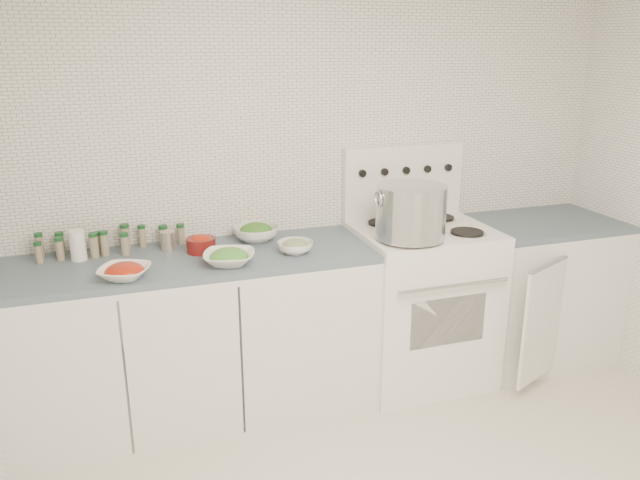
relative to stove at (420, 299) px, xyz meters
The scene contains 13 objects.
room_walls 1.66m from the stove, 112.04° to the right, with size 3.54×3.04×2.52m.
counter_left 1.31m from the stove, behind, with size 1.85×0.62×0.90m.
stove is the anchor object (origin of this frame).
counter_right 0.82m from the stove, ahead, with size 0.89×0.80×0.90m.
stock_pot 0.65m from the stove, 135.09° to the right, with size 0.39×0.37×0.28m.
bowl_tomato 1.71m from the stove, behind, with size 0.30×0.30×0.08m.
bowl_snowpea 1.23m from the stove, behind, with size 0.31×0.31×0.08m.
bowl_broccoli 1.05m from the stove, 168.71° to the left, with size 0.28×0.28×0.10m.
bowl_zucchini 0.90m from the stove, behind, with size 0.24×0.24×0.07m.
bowl_pepper 1.33m from the stove, behind, with size 0.15×0.15×0.09m.
salt_canister 1.91m from the stove, behind, with size 0.08×0.08×0.15m, color white.
tin_can 1.49m from the stove, behind, with size 0.08×0.08×0.10m, color #B3A897.
spice_cluster 1.80m from the stove, behind, with size 0.74×0.15×0.13m.
Camera 1 is at (-1.15, -1.85, 1.94)m, focal length 35.00 mm.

